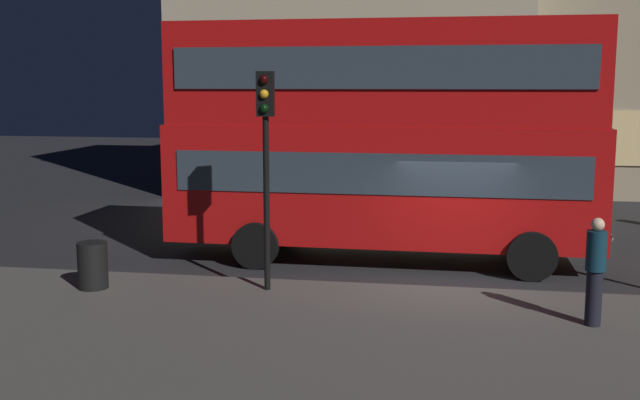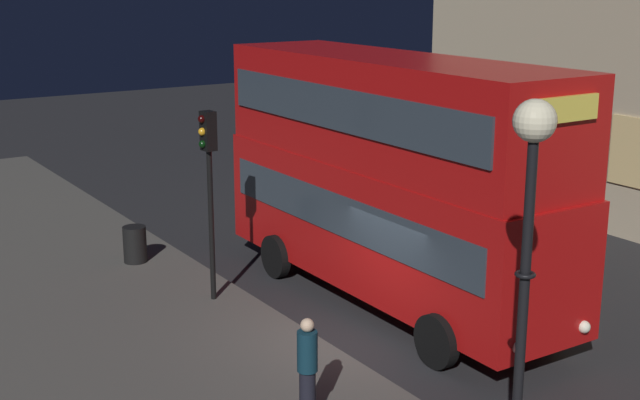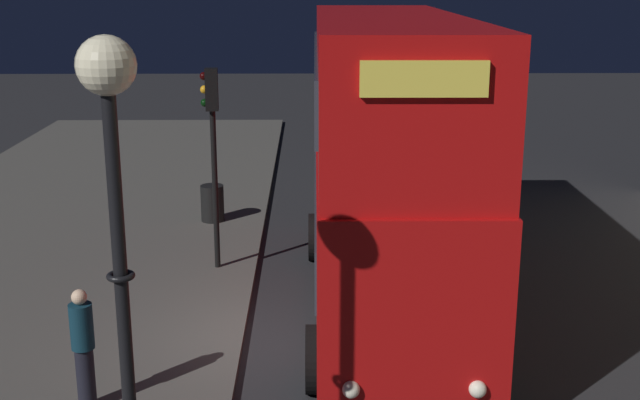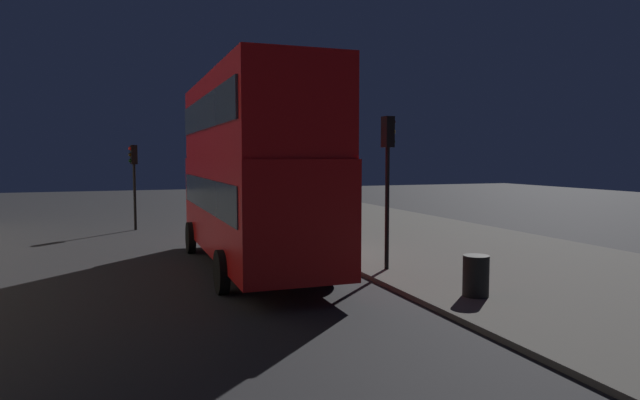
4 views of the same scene
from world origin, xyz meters
TOP-DOWN VIEW (x-y plane):
  - ground_plane at (0.00, 0.00)m, footprint 80.00×80.00m
  - sidewalk_slab at (0.00, -5.32)m, footprint 44.00×9.68m
  - double_decker_bus at (-1.69, 2.10)m, footprint 9.94×2.98m
  - traffic_light_near_kerb at (-3.61, -1.31)m, footprint 0.34×0.37m
  - traffic_light_far_side at (8.63, 4.99)m, footprint 0.36×0.39m
  - street_lamp at (5.48, -1.16)m, footprint 0.56×0.56m
  - pedestrian at (2.30, -2.55)m, footprint 0.33×0.33m
  - litter_bin at (-7.03, -1.79)m, footprint 0.59×0.59m

SIDE VIEW (x-z plane):
  - ground_plane at x=0.00m, z-range 0.00..0.00m
  - sidewalk_slab at x=0.00m, z-range 0.00..0.12m
  - litter_bin at x=-7.03m, z-range 0.12..1.04m
  - pedestrian at x=2.30m, z-range 0.16..1.99m
  - traffic_light_far_side at x=8.63m, z-range 0.84..4.62m
  - double_decker_bus at x=-1.69m, z-range 0.31..5.81m
  - traffic_light_near_kerb at x=-3.61m, z-range 1.04..5.28m
  - street_lamp at x=5.48m, z-range 1.61..7.17m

